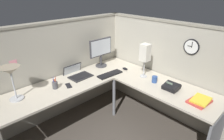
{
  "coord_description": "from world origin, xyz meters",
  "views": [
    {
      "loc": [
        -1.71,
        -1.75,
        2.04
      ],
      "look_at": [
        0.21,
        0.26,
        0.8
      ],
      "focal_mm": 30.19,
      "sensor_mm": 36.0,
      "label": 1
    }
  ],
  "objects_px": {
    "desk_lamp_dome": "(11,73)",
    "book_stack": "(200,101)",
    "pen_cup": "(55,85)",
    "desk_lamp_paper": "(145,54)",
    "laptop": "(77,74)",
    "computer_mouse": "(125,69)",
    "keyboard": "(110,74)",
    "office_phone": "(172,87)",
    "monitor": "(101,50)",
    "cell_phone": "(69,86)",
    "wall_clock": "(192,47)",
    "coffee_mug": "(155,79)"
  },
  "relations": [
    {
      "from": "desk_lamp_dome",
      "to": "book_stack",
      "type": "xyz_separation_m",
      "value": [
        1.61,
        -1.63,
        -0.34
      ]
    },
    {
      "from": "laptop",
      "to": "wall_clock",
      "type": "relative_size",
      "value": 1.79
    },
    {
      "from": "keyboard",
      "to": "desk_lamp_dome",
      "type": "distance_m",
      "value": 1.42
    },
    {
      "from": "laptop",
      "to": "cell_phone",
      "type": "distance_m",
      "value": 0.37
    },
    {
      "from": "coffee_mug",
      "to": "desk_lamp_paper",
      "type": "bearing_deg",
      "value": 80.03
    },
    {
      "from": "office_phone",
      "to": "wall_clock",
      "type": "xyz_separation_m",
      "value": [
        0.36,
        -0.03,
        0.51
      ]
    },
    {
      "from": "desk_lamp_dome",
      "to": "cell_phone",
      "type": "bearing_deg",
      "value": -13.07
    },
    {
      "from": "keyboard",
      "to": "wall_clock",
      "type": "xyz_separation_m",
      "value": [
        0.65,
        -0.96,
        0.53
      ]
    },
    {
      "from": "coffee_mug",
      "to": "cell_phone",
      "type": "bearing_deg",
      "value": 141.53
    },
    {
      "from": "book_stack",
      "to": "monitor",
      "type": "bearing_deg",
      "value": 94.28
    },
    {
      "from": "book_stack",
      "to": "office_phone",
      "type": "bearing_deg",
      "value": 86.2
    },
    {
      "from": "desk_lamp_paper",
      "to": "monitor",
      "type": "bearing_deg",
      "value": 104.75
    },
    {
      "from": "book_stack",
      "to": "desk_lamp_paper",
      "type": "distance_m",
      "value": 1.0
    },
    {
      "from": "desk_lamp_dome",
      "to": "pen_cup",
      "type": "relative_size",
      "value": 2.47
    },
    {
      "from": "cell_phone",
      "to": "office_phone",
      "type": "bearing_deg",
      "value": -31.27
    },
    {
      "from": "monitor",
      "to": "computer_mouse",
      "type": "distance_m",
      "value": 0.53
    },
    {
      "from": "cell_phone",
      "to": "desk_lamp_dome",
      "type": "bearing_deg",
      "value": -176.67
    },
    {
      "from": "laptop",
      "to": "desk_lamp_dome",
      "type": "relative_size",
      "value": 0.89
    },
    {
      "from": "computer_mouse",
      "to": "wall_clock",
      "type": "bearing_deg",
      "value": -70.99
    },
    {
      "from": "office_phone",
      "to": "book_stack",
      "type": "xyz_separation_m",
      "value": [
        -0.03,
        -0.41,
        -0.02
      ]
    },
    {
      "from": "monitor",
      "to": "book_stack",
      "type": "xyz_separation_m",
      "value": [
        0.13,
        -1.72,
        -0.27
      ]
    },
    {
      "from": "desk_lamp_dome",
      "to": "monitor",
      "type": "bearing_deg",
      "value": 3.21
    },
    {
      "from": "laptop",
      "to": "coffee_mug",
      "type": "bearing_deg",
      "value": -55.27
    },
    {
      "from": "monitor",
      "to": "wall_clock",
      "type": "xyz_separation_m",
      "value": [
        0.51,
        -1.34,
        0.25
      ]
    },
    {
      "from": "laptop",
      "to": "office_phone",
      "type": "height_order",
      "value": "laptop"
    },
    {
      "from": "keyboard",
      "to": "office_phone",
      "type": "xyz_separation_m",
      "value": [
        0.29,
        -0.93,
        0.03
      ]
    },
    {
      "from": "desk_lamp_dome",
      "to": "book_stack",
      "type": "distance_m",
      "value": 2.32
    },
    {
      "from": "desk_lamp_dome",
      "to": "desk_lamp_paper",
      "type": "xyz_separation_m",
      "value": [
        1.69,
        -0.7,
        0.02
      ]
    },
    {
      "from": "keyboard",
      "to": "pen_cup",
      "type": "xyz_separation_m",
      "value": [
        -0.85,
        0.21,
        0.04
      ]
    },
    {
      "from": "laptop",
      "to": "cell_phone",
      "type": "height_order",
      "value": "laptop"
    },
    {
      "from": "pen_cup",
      "to": "desk_lamp_paper",
      "type": "xyz_separation_m",
      "value": [
        1.2,
        -0.62,
        0.33
      ]
    },
    {
      "from": "pen_cup",
      "to": "desk_lamp_paper",
      "type": "height_order",
      "value": "desk_lamp_paper"
    },
    {
      "from": "computer_mouse",
      "to": "office_phone",
      "type": "xyz_separation_m",
      "value": [
        -0.04,
        -0.91,
        0.02
      ]
    },
    {
      "from": "monitor",
      "to": "laptop",
      "type": "xyz_separation_m",
      "value": [
        -0.53,
        -0.02,
        -0.27
      ]
    },
    {
      "from": "laptop",
      "to": "desk_lamp_paper",
      "type": "height_order",
      "value": "desk_lamp_paper"
    },
    {
      "from": "keyboard",
      "to": "cell_phone",
      "type": "xyz_separation_m",
      "value": [
        -0.68,
        0.14,
        -0.01
      ]
    },
    {
      "from": "pen_cup",
      "to": "office_phone",
      "type": "relative_size",
      "value": 0.87
    },
    {
      "from": "laptop",
      "to": "keyboard",
      "type": "height_order",
      "value": "laptop"
    },
    {
      "from": "cell_phone",
      "to": "wall_clock",
      "type": "xyz_separation_m",
      "value": [
        1.34,
        -1.1,
        0.54
      ]
    },
    {
      "from": "pen_cup",
      "to": "wall_clock",
      "type": "relative_size",
      "value": 0.82
    },
    {
      "from": "coffee_mug",
      "to": "monitor",
      "type": "bearing_deg",
      "value": 99.23
    },
    {
      "from": "cell_phone",
      "to": "wall_clock",
      "type": "distance_m",
      "value": 1.81
    },
    {
      "from": "laptop",
      "to": "pen_cup",
      "type": "bearing_deg",
      "value": -162.23
    },
    {
      "from": "keyboard",
      "to": "laptop",
      "type": "bearing_deg",
      "value": 140.67
    },
    {
      "from": "office_phone",
      "to": "book_stack",
      "type": "bearing_deg",
      "value": -93.8
    },
    {
      "from": "pen_cup",
      "to": "cell_phone",
      "type": "xyz_separation_m",
      "value": [
        0.17,
        -0.07,
        -0.05
      ]
    },
    {
      "from": "computer_mouse",
      "to": "desk_lamp_paper",
      "type": "xyz_separation_m",
      "value": [
        0.01,
        -0.38,
        0.37
      ]
    },
    {
      "from": "desk_lamp_dome",
      "to": "keyboard",
      "type": "bearing_deg",
      "value": -12.38
    },
    {
      "from": "pen_cup",
      "to": "laptop",
      "type": "bearing_deg",
      "value": 17.77
    },
    {
      "from": "pen_cup",
      "to": "book_stack",
      "type": "distance_m",
      "value": 1.91
    }
  ]
}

